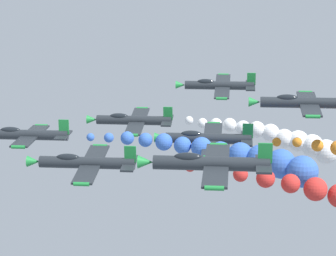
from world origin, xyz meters
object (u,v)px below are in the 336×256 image
Objects in this scene: airplane_left_inner at (85,162)px; airplane_right_outer at (209,163)px; airplane_high_slot at (303,102)px; airplane_lead at (25,135)px; airplane_trailing at (218,85)px; airplane_right_inner at (132,120)px; airplane_left_outer at (207,138)px.

airplane_left_inner is 1.00× the size of airplane_right_outer.
airplane_high_slot is (20.22, -8.71, 1.34)m from airplane_right_outer.
airplane_right_outer reaches higher than airplane_lead.
airplane_lead is at bearing 134.19° from airplane_trailing.
airplane_right_inner is at bearing 59.91° from airplane_high_slot.
airplane_high_slot is at bearing -23.31° from airplane_right_outer.
airplane_lead is 1.00× the size of airplane_right_outer.
airplane_right_inner is 33.16m from airplane_right_outer.
airplane_right_outer is at bearing -132.08° from airplane_left_inner.
airplane_left_inner is at bearing -140.28° from airplane_lead.
airplane_right_outer is at bearing -135.83° from airplane_lead.
airplane_lead is 1.00× the size of airplane_high_slot.
airplane_left_inner is at bearing 175.71° from airplane_right_inner.
airplane_high_slot reaches higher than airplane_left_inner.
airplane_lead is 29.85m from airplane_right_outer.
airplane_left_inner is 32.33m from airplane_trailing.
airplane_left_inner is 23.15m from airplane_high_slot.
airplane_right_inner is (20.51, -1.54, -0.04)m from airplane_left_inner.
airplane_lead is at bearing 134.27° from airplane_right_inner.
airplane_high_slot reaches higher than airplane_trailing.
airplane_right_outer is 1.00× the size of airplane_trailing.
airplane_left_outer is at bearing 2.98° from airplane_right_outer.
airplane_left_outer is (-0.34, -19.61, 0.09)m from airplane_lead.
airplane_trailing is (19.94, -0.55, 2.60)m from airplane_left_outer.
airplane_right_outer reaches higher than airplane_left_inner.
airplane_high_slot is (-20.70, -9.25, 1.52)m from airplane_trailing.
airplane_right_inner is 22.57m from airplane_high_slot.
airplane_right_inner is 13.95m from airplane_left_outer.
airplane_lead is 1.00× the size of airplane_trailing.
airplane_trailing is at bearing -20.81° from airplane_left_inner.
airplane_right_outer reaches higher than airplane_left_outer.
airplane_trailing is 1.00× the size of airplane_high_slot.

